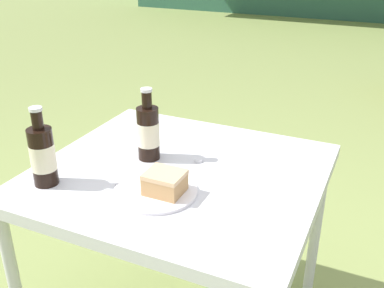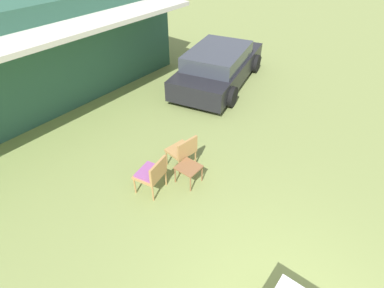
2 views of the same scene
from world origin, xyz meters
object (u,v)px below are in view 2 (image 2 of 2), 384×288
(wicker_chair_plain, at_px, (183,150))
(garden_side_table, at_px, (189,169))
(parked_car, at_px, (219,66))
(wicker_chair_cushioned, at_px, (152,173))

(wicker_chair_plain, relative_size, garden_side_table, 1.75)
(parked_car, distance_m, wicker_chair_cushioned, 5.27)
(parked_car, xyz_separation_m, garden_side_table, (-4.31, -2.20, -0.23))
(garden_side_table, bearing_deg, wicker_chair_cushioned, 146.95)
(wicker_chair_cushioned, xyz_separation_m, wicker_chair_plain, (0.96, -0.02, 0.00))
(parked_car, height_order, wicker_chair_plain, parked_car)
(parked_car, height_order, garden_side_table, parked_car)
(wicker_chair_cushioned, relative_size, garden_side_table, 1.75)
(parked_car, relative_size, wicker_chair_cushioned, 5.66)
(parked_car, relative_size, wicker_chair_plain, 5.66)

